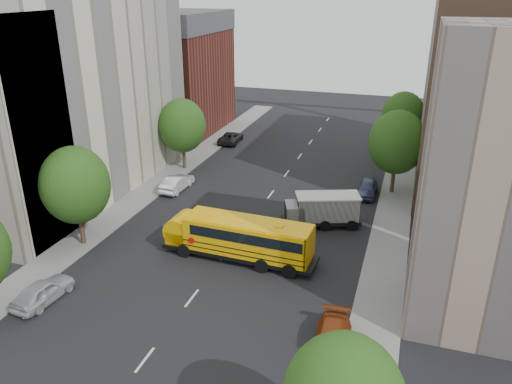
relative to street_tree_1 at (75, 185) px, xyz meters
The scene contains 20 objects.
ground 12.71m from the street_tree_1, 19.98° to the left, with size 120.00×120.00×0.00m, color black.
sidewalk_left 10.26m from the street_tree_1, 93.18° to the left, with size 3.00×80.00×0.12m, color slate.
sidewalk_right 24.72m from the street_tree_1, 21.80° to the left, with size 3.00×80.00×0.12m, color slate.
lane_markings 18.48m from the street_tree_1, 51.84° to the left, with size 0.15×64.00×0.01m, color silver.
building_left_cream 13.21m from the street_tree_1, 124.99° to the left, with size 10.00×26.00×20.00m, color beige.
building_left_redbrick 32.79m from the street_tree_1, 102.34° to the left, with size 10.00×15.00×13.00m, color maroon.
building_right_far 37.86m from the street_tree_1, 39.61° to the left, with size 10.00×22.00×18.00m, color #BAAE91.
building_right_sidewall 32.04m from the street_tree_1, 24.15° to the left, with size 10.10×0.30×18.00m, color brown.
street_tree_1 is the anchor object (origin of this frame).
street_tree_2 18.00m from the street_tree_1, 90.00° to the left, with size 4.99×4.99×7.71m.
street_tree_4 28.43m from the street_tree_1, 39.29° to the left, with size 5.25×5.25×8.10m.
street_tree_5 37.20m from the street_tree_1, 53.75° to the left, with size 4.86×4.86×7.51m.
school_bus 12.63m from the street_tree_1, ahead, with size 11.61×3.28×3.24m.
safari_truck 19.42m from the street_tree_1, 27.85° to the left, with size 6.80×4.28×2.75m.
parked_car_0 8.60m from the street_tree_1, 72.95° to the right, with size 1.75×4.35×1.48m, color silver.
parked_car_1 13.09m from the street_tree_1, 80.94° to the left, with size 1.58×4.54×1.50m, color silver.
parked_car_2 28.96m from the street_tree_1, 87.20° to the left, with size 2.29×4.96×1.38m, color black.
parked_car_3 21.77m from the street_tree_1, 17.02° to the right, with size 1.97×4.86×1.41m, color #963B13.
parked_car_4 26.20m from the street_tree_1, 40.03° to the left, with size 1.72×4.28×1.46m, color #394563.
parked_car_5 35.64m from the street_tree_1, 54.41° to the left, with size 1.69×4.84×1.59m, color #AAAAA5.
Camera 1 is at (12.26, -32.35, 18.71)m, focal length 35.00 mm.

